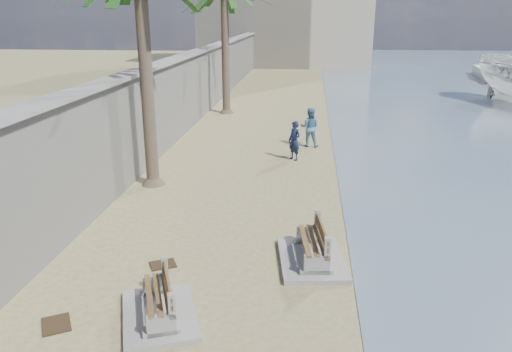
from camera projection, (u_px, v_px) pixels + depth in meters
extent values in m
cube|color=gray|center=(194.00, 88.00, 26.53)|extent=(0.45, 70.00, 3.50)
cube|color=gray|center=(193.00, 53.00, 25.96)|extent=(0.80, 70.00, 0.12)
cube|color=gray|center=(312.00, 260.00, 11.65)|extent=(1.73, 2.32, 0.12)
cube|color=gray|center=(159.00, 315.00, 9.52)|extent=(1.96, 2.32, 0.11)
cylinder|color=brown|center=(146.00, 80.00, 15.83)|extent=(0.42, 0.42, 7.01)
cylinder|color=brown|center=(225.00, 51.00, 27.83)|extent=(0.44, 0.44, 7.06)
imported|color=#141B37|center=(294.00, 138.00, 19.47)|extent=(0.76, 0.76, 1.79)
imported|color=teal|center=(310.00, 125.00, 21.44)|extent=(0.97, 0.79, 1.87)
cube|color=#382616|center=(56.00, 324.00, 9.30)|extent=(0.75, 0.79, 0.03)
cube|color=#382616|center=(163.00, 264.00, 11.51)|extent=(0.72, 0.66, 0.03)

